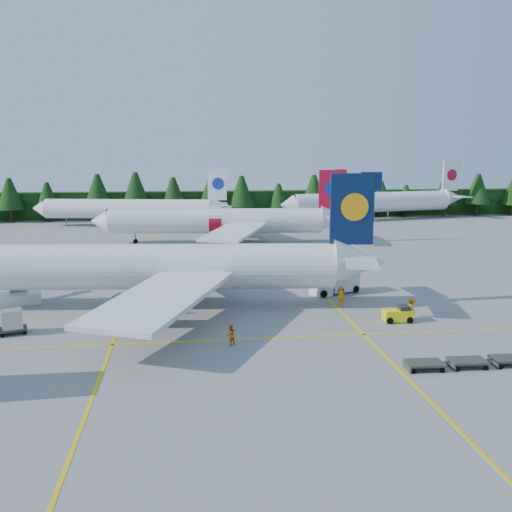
{
  "coord_description": "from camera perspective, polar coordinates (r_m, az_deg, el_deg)",
  "views": [
    {
      "loc": [
        -8.18,
        -48.94,
        14.49
      ],
      "look_at": [
        -0.66,
        11.54,
        3.5
      ],
      "focal_mm": 40.0,
      "sensor_mm": 36.0,
      "label": 1
    }
  ],
  "objects": [
    {
      "name": "dolly_train",
      "position": [
        43.09,
        22.26,
        -9.56
      ],
      "size": [
        11.93,
        1.82,
        0.15
      ],
      "rotation": [
        0.0,
        0.0,
        -0.05
      ],
      "color": "#383D2C",
      "rests_on": "ground"
    },
    {
      "name": "treeline_hedge",
      "position": [
        131.7,
        -3.51,
        5.2
      ],
      "size": [
        220.0,
        4.0,
        6.0
      ],
      "primitive_type": "cube",
      "color": "black",
      "rests_on": "ground"
    },
    {
      "name": "baggage_tug",
      "position": [
        51.54,
        14.05,
        -5.67
      ],
      "size": [
        2.54,
        1.43,
        1.33
      ],
      "rotation": [
        0.0,
        0.0,
        -0.04
      ],
      "color": "yellow",
      "rests_on": "ground"
    },
    {
      "name": "crew_c",
      "position": [
        52.87,
        15.26,
        -5.06
      ],
      "size": [
        0.61,
        0.8,
        1.77
      ],
      "primitive_type": "imported",
      "rotation": [
        0.0,
        0.0,
        1.74
      ],
      "color": "#E65304",
      "rests_on": "ground"
    },
    {
      "name": "taxi_stripe_a",
      "position": [
        70.69,
        -11.66,
        -1.82
      ],
      "size": [
        0.25,
        120.0,
        0.01
      ],
      "primitive_type": "cube",
      "color": "yellow",
      "rests_on": "ground"
    },
    {
      "name": "taxi_stripe_cross",
      "position": [
        46.05,
        3.55,
        -8.13
      ],
      "size": [
        80.0,
        0.25,
        0.01
      ],
      "primitive_type": "cube",
      "color": "yellow",
      "rests_on": "ground"
    },
    {
      "name": "airliner_far_right",
      "position": [
        127.45,
        11.1,
        5.32
      ],
      "size": [
        43.48,
        12.94,
        12.8
      ],
      "rotation": [
        0.0,
        0.0,
        0.22
      ],
      "color": "silver",
      "rests_on": "ground"
    },
    {
      "name": "ground",
      "position": [
        51.69,
        2.32,
        -6.06
      ],
      "size": [
        320.0,
        320.0,
        0.0
      ],
      "primitive_type": "plane",
      "color": "gray",
      "rests_on": "ground"
    },
    {
      "name": "taxi_stripe_b",
      "position": [
        71.86,
        4.45,
        -1.44
      ],
      "size": [
        0.25,
        120.0,
        0.01
      ],
      "primitive_type": "cube",
      "color": "yellow",
      "rests_on": "ground"
    },
    {
      "name": "airliner_red",
      "position": [
        93.4,
        -4.47,
        3.48
      ],
      "size": [
        40.82,
        33.47,
        11.87
      ],
      "rotation": [
        0.0,
        0.0,
        -0.09
      ],
      "color": "silver",
      "rests_on": "ground"
    },
    {
      "name": "airstairs",
      "position": [
        60.66,
        -22.62,
        -3.63
      ],
      "size": [
        4.47,
        6.07,
        3.66
      ],
      "rotation": [
        0.0,
        0.0,
        0.26
      ],
      "color": "silver",
      "rests_on": "ground"
    },
    {
      "name": "airliner_navy",
      "position": [
        55.29,
        -12.25,
        -1.15
      ],
      "size": [
        43.59,
        35.72,
        12.68
      ],
      "rotation": [
        0.0,
        0.0,
        -0.1
      ],
      "color": "silver",
      "rests_on": "ground"
    },
    {
      "name": "crew_b",
      "position": [
        44.04,
        -2.57,
        -7.88
      ],
      "size": [
        1.0,
        0.97,
        1.63
      ],
      "primitive_type": "imported",
      "rotation": [
        0.0,
        0.0,
        3.8
      ],
      "color": "#FF6B05",
      "rests_on": "ground"
    },
    {
      "name": "airliner_far_left",
      "position": [
        117.72,
        -13.24,
        4.64
      ],
      "size": [
        39.16,
        10.49,
        11.48
      ],
      "rotation": [
        0.0,
        0.0,
        -0.18
      ],
      "color": "silver",
      "rests_on": "ground"
    },
    {
      "name": "crew_a",
      "position": [
        55.47,
        8.52,
        -3.99
      ],
      "size": [
        0.79,
        0.6,
        1.95
      ],
      "primitive_type": "imported",
      "rotation": [
        0.0,
        0.0,
        0.2
      ],
      "color": "orange",
      "rests_on": "ground"
    },
    {
      "name": "service_truck",
      "position": [
        60.42,
        7.89,
        -2.53
      ],
      "size": [
        5.58,
        3.77,
        2.54
      ],
      "rotation": [
        0.0,
        0.0,
        0.39
      ],
      "color": "white",
      "rests_on": "ground"
    }
  ]
}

